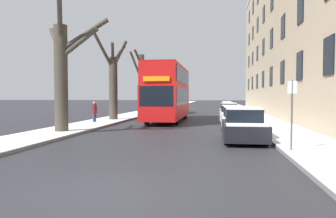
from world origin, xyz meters
TOP-DOWN VIEW (x-y plane):
  - ground_plane at (0.00, 0.00)m, footprint 320.00×320.00m
  - sidewalk_left at (-6.18, 53.00)m, footprint 2.91×130.00m
  - sidewalk_right at (6.18, 53.00)m, footprint 2.91×130.00m
  - terrace_facade_right at (12.14, 28.27)m, footprint 9.10×48.85m
  - bare_tree_left_0 at (-5.79, 9.87)m, footprint 4.15×3.43m
  - bare_tree_left_1 at (-5.88, 18.93)m, footprint 2.60×2.07m
  - bare_tree_left_2 at (-5.82, 28.75)m, footprint 2.04×3.21m
  - double_decker_bus at (-1.44, 19.57)m, footprint 2.54×10.89m
  - parked_car_0 at (3.65, 8.43)m, footprint 1.83×4.38m
  - parked_car_1 at (3.65, 13.84)m, footprint 1.77×4.41m
  - parked_car_2 at (3.65, 19.43)m, footprint 1.84×4.34m
  - parked_car_3 at (3.65, 25.44)m, footprint 1.79×4.02m
  - oncoming_van at (-2.62, 32.15)m, footprint 1.96×5.34m
  - pedestrian_left_sidewalk at (-6.48, 16.27)m, footprint 0.36×0.36m
  - street_sign_post at (5.03, 5.07)m, footprint 0.32×0.07m

SIDE VIEW (x-z plane):
  - ground_plane at x=0.00m, z-range 0.00..0.00m
  - sidewalk_left at x=-6.18m, z-range 0.00..0.16m
  - sidewalk_right at x=6.18m, z-range 0.00..0.16m
  - parked_car_2 at x=3.65m, z-range -0.04..1.30m
  - parked_car_3 at x=3.65m, z-range -0.05..1.34m
  - parked_car_1 at x=3.65m, z-range -0.06..1.37m
  - parked_car_0 at x=3.65m, z-range -0.07..1.46m
  - pedestrian_left_sidewalk at x=-6.48m, z-range 0.08..1.74m
  - oncoming_van at x=-2.62m, z-range 0.10..2.57m
  - street_sign_post at x=5.03m, z-range 0.19..2.80m
  - double_decker_bus at x=-1.44m, z-range 0.28..4.72m
  - bare_tree_left_1 at x=-5.88m, z-range -0.37..6.63m
  - bare_tree_left_0 at x=-5.79m, z-range -0.36..7.18m
  - bare_tree_left_2 at x=-5.82m, z-range -0.01..7.14m
  - terrace_facade_right at x=12.14m, z-range 0.00..17.91m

